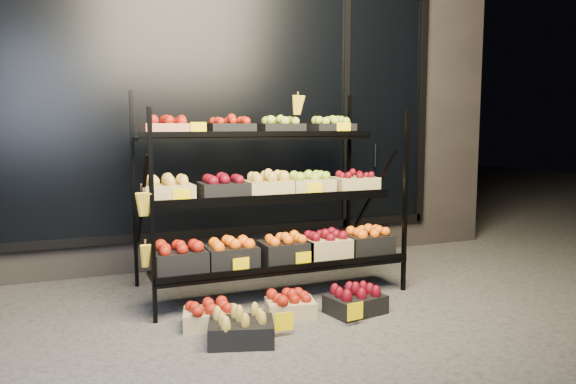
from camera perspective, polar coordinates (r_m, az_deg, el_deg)
name	(u,v)px	position (r m, az deg, el deg)	size (l,w,h in m)	color
ground	(300,312)	(4.25, 1.18, -12.09)	(24.00, 24.00, 0.00)	#514F4C
building	(208,92)	(6.48, -8.08, 10.04)	(6.00, 2.08, 3.50)	#2D2826
display_rack	(269,197)	(4.60, -1.98, -0.54)	(2.18, 1.02, 1.75)	black
tag_floor_a	(284,327)	(3.77, -0.42, -13.59)	(0.13, 0.01, 0.12)	#EDC900
tag_floor_b	(355,317)	(3.99, 6.84, -12.49)	(0.13, 0.01, 0.12)	#EDC900
floor_crate_left	(209,315)	(3.96, -7.99, -12.26)	(0.40, 0.33, 0.18)	tan
floor_crate_midleft	(241,328)	(3.67, -4.79, -13.61)	(0.48, 0.41, 0.20)	black
floor_crate_midright	(290,304)	(4.14, 0.25, -11.35)	(0.39, 0.32, 0.18)	tan
floor_crate_right	(355,301)	(4.22, 6.86, -10.90)	(0.44, 0.36, 0.20)	black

